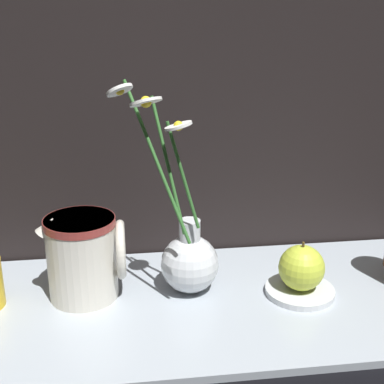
# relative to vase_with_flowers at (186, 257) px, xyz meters

# --- Properties ---
(ground_plane) EXTENTS (6.00, 6.00, 0.00)m
(ground_plane) POSITION_rel_vase_with_flowers_xyz_m (0.01, -0.03, -0.07)
(ground_plane) COLOR black
(shelf) EXTENTS (0.85, 0.36, 0.01)m
(shelf) POSITION_rel_vase_with_flowers_xyz_m (0.01, -0.03, -0.07)
(shelf) COLOR #9EA8B2
(shelf) RESTS_ON ground_plane
(vase_with_flowers) EXTENTS (0.17, 0.15, 0.35)m
(vase_with_flowers) POSITION_rel_vase_with_flowers_xyz_m (0.00, 0.00, 0.00)
(vase_with_flowers) COLOR silver
(vase_with_flowers) RESTS_ON shelf
(ceramic_pitcher) EXTENTS (0.13, 0.11, 0.14)m
(ceramic_pitcher) POSITION_rel_vase_with_flowers_xyz_m (-0.16, 0.01, 0.01)
(ceramic_pitcher) COLOR beige
(ceramic_pitcher) RESTS_ON shelf
(saucer_plate) EXTENTS (0.11, 0.11, 0.01)m
(saucer_plate) POSITION_rel_vase_with_flowers_xyz_m (0.18, -0.04, -0.06)
(saucer_plate) COLOR silver
(saucer_plate) RESTS_ON shelf
(orange_fruit) EXTENTS (0.07, 0.07, 0.08)m
(orange_fruit) POSITION_rel_vase_with_flowers_xyz_m (0.18, -0.04, -0.01)
(orange_fruit) COLOR #B7C638
(orange_fruit) RESTS_ON saucer_plate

